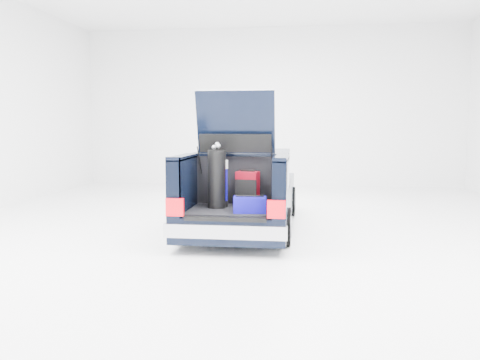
# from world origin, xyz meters

# --- Properties ---
(ground) EXTENTS (14.00, 14.00, 0.00)m
(ground) POSITION_xyz_m (0.00, 0.00, 0.00)
(ground) COLOR white
(ground) RESTS_ON ground
(car) EXTENTS (1.87, 4.65, 2.47)m
(car) POSITION_xyz_m (-0.00, 0.11, 0.67)
(car) COLOR black
(car) RESTS_ON ground
(red_suitcase) EXTENTS (0.39, 0.30, 0.59)m
(red_suitcase) POSITION_xyz_m (0.20, -1.09, 0.88)
(red_suitcase) COLOR #64030E
(red_suitcase) RESTS_ON car
(black_golf_bag) EXTENTS (0.38, 0.40, 1.03)m
(black_golf_bag) POSITION_xyz_m (-0.25, -1.40, 1.07)
(black_golf_bag) COLOR black
(black_golf_bag) RESTS_ON car
(blue_golf_bag) EXTENTS (0.26, 0.26, 0.85)m
(blue_golf_bag) POSITION_xyz_m (-0.22, -1.25, 0.99)
(blue_golf_bag) COLOR black
(blue_golf_bag) RESTS_ON car
(blue_duffel) EXTENTS (0.52, 0.37, 0.26)m
(blue_duffel) POSITION_xyz_m (0.32, -1.75, 0.72)
(blue_duffel) COLOR #0B057A
(blue_duffel) RESTS_ON car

